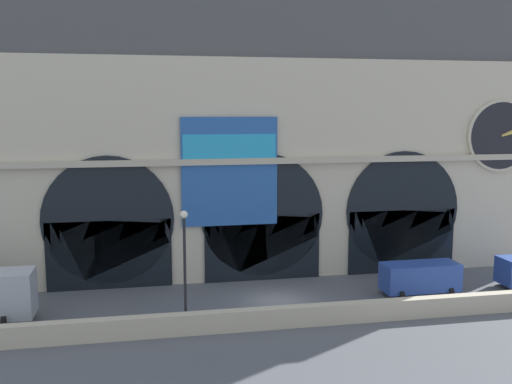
% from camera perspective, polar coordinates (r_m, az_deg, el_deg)
% --- Properties ---
extents(ground_plane, '(200.00, 200.00, 0.00)m').
position_cam_1_polar(ground_plane, '(38.56, 2.19, -10.74)').
color(ground_plane, '#54565B').
extents(quay_parapet_wall, '(90.00, 0.70, 1.21)m').
position_cam_1_polar(quay_parapet_wall, '(34.27, 3.95, -12.15)').
color(quay_parapet_wall, beige).
rests_on(quay_parapet_wall, ground).
extents(station_building, '(45.89, 5.88, 20.99)m').
position_cam_1_polar(station_building, '(44.12, -0.02, 5.18)').
color(station_building, beige).
rests_on(station_building, ground).
extents(van_mideast, '(5.20, 2.48, 2.20)m').
position_cam_1_polar(van_mideast, '(40.99, 15.90, -8.08)').
color(van_mideast, '#28479E').
rests_on(van_mideast, ground).
extents(street_lamp_quayside, '(0.44, 0.44, 6.90)m').
position_cam_1_polar(street_lamp_quayside, '(32.90, -7.07, -6.11)').
color(street_lamp_quayside, black).
rests_on(street_lamp_quayside, ground).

